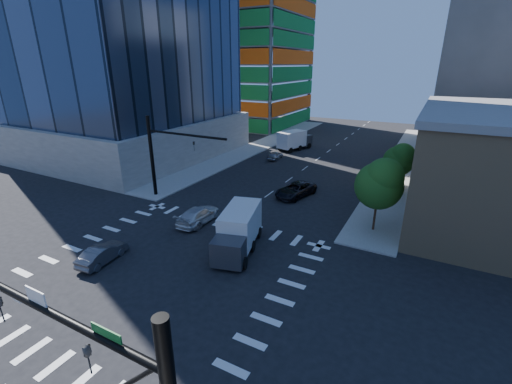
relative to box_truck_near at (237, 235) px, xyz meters
The scene contains 14 objects.
ground 6.29m from the box_truck_near, 123.60° to the right, with size 160.00×160.00×0.00m, color black.
road_markings 6.28m from the box_truck_near, 123.60° to the right, with size 20.00×20.00×0.01m, color silver.
sidewalk_ne 36.11m from the box_truck_near, 75.36° to the left, with size 5.00×60.00×0.15m, color gray.
sidewalk_nw 38.38m from the box_truck_near, 114.46° to the left, with size 5.00×60.00×0.15m, color gray.
construction_building 68.66m from the box_truck_near, 118.45° to the left, with size 25.16×34.50×70.60m.
signal_mast_nw 15.37m from the box_truck_near, 154.41° to the left, with size 10.20×0.40×9.00m.
tree_south 13.17m from the box_truck_near, 43.62° to the left, with size 4.16×4.16×6.82m.
tree_north 23.04m from the box_truck_near, 65.36° to the left, with size 3.54×3.52×5.78m.
car_nb_far 13.82m from the box_truck_near, 91.77° to the left, with size 2.59×5.61×1.56m, color black.
car_sb_near 6.77m from the box_truck_near, 154.33° to the left, with size 2.16×5.32×1.54m, color silver.
car_sb_mid 29.06m from the box_truck_near, 108.83° to the left, with size 1.50×3.74×1.27m, color #9899A0.
car_sb_cross 10.45m from the box_truck_near, 143.26° to the right, with size 1.46×4.19×1.38m, color #4F4F54.
box_truck_near is the anchor object (origin of this frame).
box_truck_far 36.49m from the box_truck_near, 104.39° to the left, with size 4.55×6.88×3.33m.
Camera 1 is at (16.19, -15.85, 14.36)m, focal length 24.00 mm.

